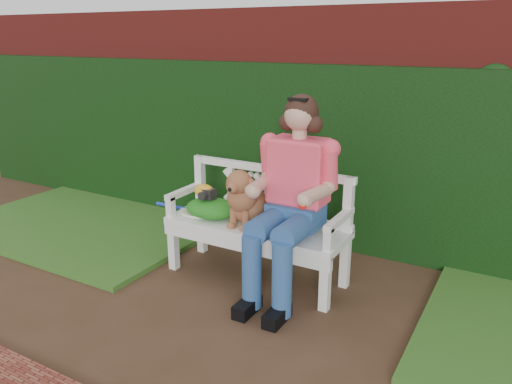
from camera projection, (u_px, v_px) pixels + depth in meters
The scene contains 11 objects.
ground at pixel (239, 325), 3.50m from camera, with size 60.00×60.00×0.00m, color #3A2718.
brick_wall at pixel (342, 128), 4.74m from camera, with size 10.00×0.30×2.20m, color maroon.
ivy_hedge at pixel (332, 159), 4.63m from camera, with size 10.00×0.18×1.70m, color #133810.
grass_left at pixel (93, 222), 5.37m from camera, with size 2.60×2.00×0.05m, color #254D1B.
garden_bench at pixel (256, 251), 4.13m from camera, with size 1.58×0.60×0.48m, color white, non-canonical shape.
seated_woman at pixel (295, 194), 3.78m from camera, with size 0.67×0.89×1.58m, color #FF5C65, non-canonical shape.
dog at pixel (247, 195), 3.99m from camera, with size 0.32×0.44×0.48m, color #A15E30, non-canonical shape.
tennis_racket at pixel (196, 211), 4.30m from camera, with size 0.67×0.28×0.03m, color white, non-canonical shape.
green_bag at pixel (211, 208), 4.20m from camera, with size 0.46×0.35×0.16m, color green, non-canonical shape.
camera_item at pixel (208, 193), 4.18m from camera, with size 0.13×0.10×0.08m, color black.
baseball_glove at pixel (204, 191), 4.21m from camera, with size 0.18×0.13×0.11m, color orange.
Camera 1 is at (1.62, -2.59, 1.94)m, focal length 35.00 mm.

